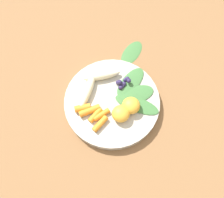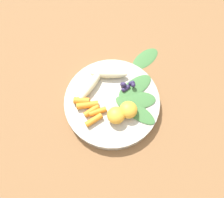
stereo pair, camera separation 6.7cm
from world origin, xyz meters
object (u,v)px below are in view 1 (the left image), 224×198
bowl (112,102)px  banana_peeled_right (102,75)px  kale_leaf_stray (132,53)px  orange_segment_near (132,104)px  banana_peeled_left (87,91)px

bowl → banana_peeled_right: (0.06, 0.06, 0.03)m
kale_leaf_stray → banana_peeled_right: bearing=170.6°
banana_peeled_right → orange_segment_near: orange_segment_near is taller
banana_peeled_right → kale_leaf_stray: 0.15m
banana_peeled_left → bowl: bearing=89.5°
banana_peeled_left → banana_peeled_right: same height
orange_segment_near → bowl: bearing=94.3°
banana_peeled_right → orange_segment_near: (-0.05, -0.12, 0.01)m
bowl → banana_peeled_left: 0.08m
kale_leaf_stray → bowl: bearing=-167.5°
bowl → banana_peeled_right: banana_peeled_right is taller
banana_peeled_left → orange_segment_near: size_ratio=2.22×
banana_peeled_left → orange_segment_near: 0.14m
orange_segment_near → banana_peeled_left: bearing=94.9°
banana_peeled_left → orange_segment_near: (0.01, -0.14, 0.01)m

